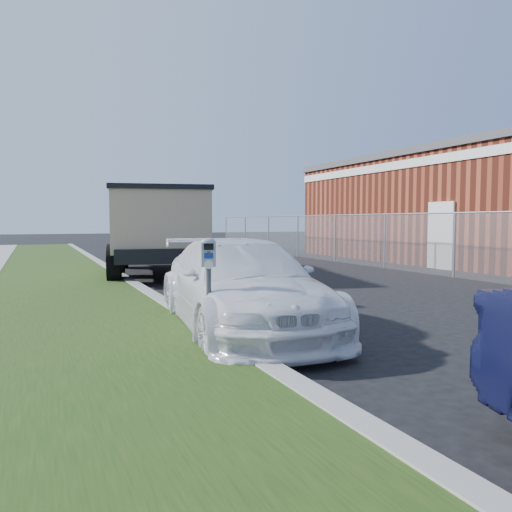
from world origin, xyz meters
name	(u,v)px	position (x,y,z in m)	size (l,w,h in m)	color
ground	(363,321)	(0.00, 0.00, 0.00)	(120.00, 120.00, 0.00)	black
chainlink_fence	(385,230)	(6.00, 7.00, 1.26)	(0.06, 30.06, 30.00)	slate
brick_building	(491,207)	(12.00, 8.00, 2.13)	(9.20, 14.20, 4.17)	maroon
parking_meter	(209,268)	(-2.90, -1.03, 1.03)	(0.20, 0.16, 1.26)	#3F4247
white_wagon	(240,285)	(-2.02, 0.18, 0.65)	(1.83, 4.49, 1.30)	white
dump_truck	(159,225)	(-1.21, 8.62, 1.45)	(3.75, 6.91, 2.57)	black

